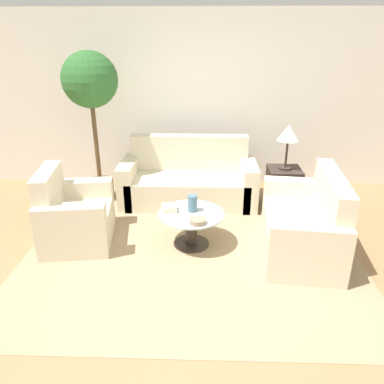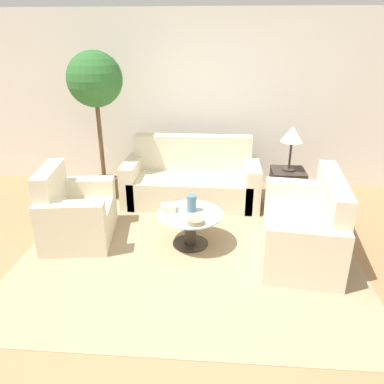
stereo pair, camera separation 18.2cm
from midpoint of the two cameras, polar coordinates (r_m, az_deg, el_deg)
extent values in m
plane|color=#9E754C|center=(3.73, -0.43, -13.88)|extent=(14.00, 14.00, 0.00)
cube|color=white|center=(5.86, 1.93, 13.68)|extent=(10.00, 0.06, 2.60)
cube|color=tan|center=(4.36, 0.95, -7.92)|extent=(3.62, 3.34, 0.01)
cube|color=beige|center=(5.32, 0.87, 0.39)|extent=(1.69, 0.80, 0.40)
cube|color=beige|center=(5.52, 1.10, 4.06)|extent=(1.69, 0.18, 0.91)
cube|color=beige|center=(5.40, -8.09, 1.66)|extent=(0.20, 0.80, 0.61)
cube|color=beige|center=(5.30, 10.01, 1.14)|extent=(0.20, 0.80, 0.61)
cube|color=beige|center=(4.58, -15.61, -4.45)|extent=(0.83, 0.83, 0.40)
cube|color=beige|center=(4.55, -19.35, -1.81)|extent=(0.28, 0.76, 0.87)
cube|color=beige|center=(4.21, -16.72, -5.49)|extent=(0.76, 0.30, 0.61)
cube|color=beige|center=(4.86, -14.90, -1.37)|extent=(0.76, 0.30, 0.61)
cube|color=beige|center=(4.32, 17.14, -6.38)|extent=(0.89, 1.28, 0.40)
cube|color=beige|center=(4.26, 21.41, -3.69)|extent=(0.31, 1.22, 0.89)
cube|color=beige|center=(4.81, 16.63, -1.83)|extent=(0.78, 0.28, 0.61)
cube|color=beige|center=(3.75, 18.18, -9.44)|extent=(0.78, 0.28, 0.61)
cylinder|color=#332823|center=(4.36, 0.95, -7.86)|extent=(0.41, 0.41, 0.02)
cylinder|color=#332823|center=(4.27, 0.96, -5.76)|extent=(0.13, 0.13, 0.38)
cylinder|color=#B2C6C6|center=(4.17, 0.98, -3.34)|extent=(0.74, 0.74, 0.02)
cube|color=#332823|center=(5.31, 15.17, 0.41)|extent=(0.44, 0.44, 0.55)
cylinder|color=#332823|center=(5.21, 15.50, 3.35)|extent=(0.18, 0.18, 0.02)
cylinder|color=#332823|center=(5.15, 15.72, 5.42)|extent=(0.03, 0.03, 0.37)
cone|color=white|center=(5.08, 16.07, 8.51)|extent=(0.29, 0.29, 0.20)
cylinder|color=brown|center=(5.67, -12.20, 0.69)|extent=(0.38, 0.38, 0.29)
cylinder|color=brown|center=(5.44, -12.85, 7.98)|extent=(0.06, 0.06, 1.20)
sphere|color=#2D662D|center=(5.30, -13.63, 16.38)|extent=(0.74, 0.74, 0.74)
cylinder|color=slate|center=(4.18, 1.20, -1.74)|extent=(0.11, 0.11, 0.19)
cylinder|color=gray|center=(3.93, 1.88, -4.50)|extent=(0.18, 0.18, 0.05)
cube|color=beige|center=(4.22, -2.36, -2.41)|extent=(0.19, 0.18, 0.07)
camera|label=1|loc=(0.09, -88.80, 0.51)|focal=35.00mm
camera|label=2|loc=(0.09, 91.20, -0.51)|focal=35.00mm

